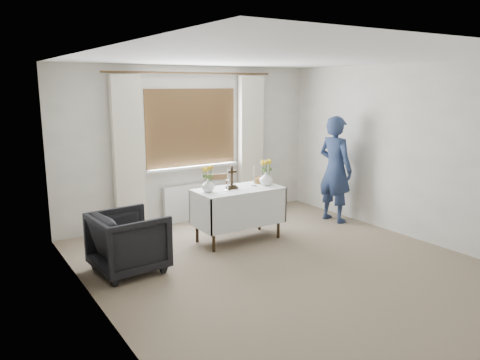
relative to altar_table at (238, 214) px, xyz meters
name	(u,v)px	position (x,y,z in m)	size (l,w,h in m)	color
ground	(284,266)	(-0.04, -1.13, -0.38)	(5.00, 5.00, 0.00)	#7C7156
altar_table	(238,214)	(0.00, 0.00, 0.00)	(1.24, 0.64, 0.76)	silver
wooden_chair	(218,201)	(0.12, 0.78, 0.02)	(0.37, 0.37, 0.81)	#543A1C
armchair	(129,242)	(-1.71, -0.26, -0.02)	(0.78, 0.80, 0.73)	black
person	(335,169)	(1.85, -0.01, 0.48)	(0.63, 0.41, 1.72)	navy
radiator	(195,202)	(-0.04, 1.29, -0.08)	(1.10, 0.10, 0.60)	silver
wooden_cross	(232,177)	(-0.08, 0.04, 0.54)	(0.15, 0.11, 0.32)	black
candlestick_left	(228,180)	(-0.19, -0.03, 0.53)	(0.09, 0.09, 0.31)	silver
candlestick_right	(254,176)	(0.27, 0.00, 0.53)	(0.09, 0.09, 0.31)	silver
flower_vase_left	(208,185)	(-0.46, 0.05, 0.47)	(0.18, 0.18, 0.19)	white
flower_vase_right	(266,178)	(0.46, -0.03, 0.48)	(0.19, 0.19, 0.20)	white
wicker_basket	(261,180)	(0.50, 0.14, 0.42)	(0.23, 0.23, 0.09)	brown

